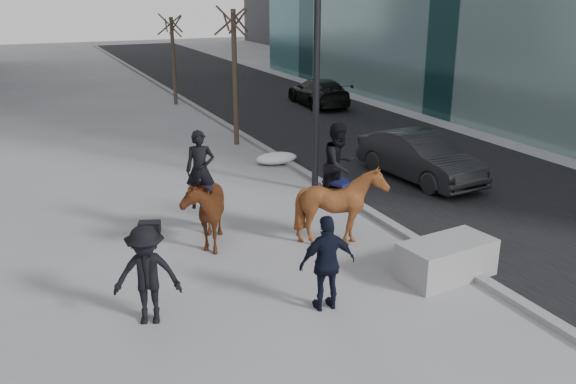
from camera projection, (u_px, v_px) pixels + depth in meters
name	position (u px, v px, depth m)	size (l,w,h in m)	color
ground	(313.00, 283.00, 11.79)	(120.00, 120.00, 0.00)	gray
road	(361.00, 138.00, 23.16)	(8.00, 90.00, 0.01)	black
curb	(263.00, 148.00, 21.59)	(0.25, 90.00, 0.12)	gray
planter	(446.00, 259.00, 11.95)	(1.89, 0.94, 0.75)	gray
car_near	(419.00, 157.00, 17.94)	(1.50, 4.29, 1.41)	black
car_far	(318.00, 92.00, 29.43)	(1.84, 4.54, 1.32)	black
tree_near	(235.00, 71.00, 21.51)	(1.20, 1.20, 5.28)	#3A2922
tree_far	(173.00, 57.00, 29.29)	(1.20, 1.20, 4.60)	#3A2B22
mounted_left	(203.00, 203.00, 13.38)	(1.49, 2.15, 2.54)	#502C10
mounted_right	(341.00, 197.00, 13.35)	(1.96, 2.05, 2.71)	#472A0E
feeder	(327.00, 263.00, 10.61)	(1.06, 0.90, 1.75)	black
camera_crew	(147.00, 275.00, 10.17)	(1.29, 0.99, 1.75)	black
lamppost	(318.00, 6.00, 15.61)	(0.25, 0.96, 9.09)	black
snow_piles	(294.00, 169.00, 18.62)	(1.38, 5.11, 0.35)	white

